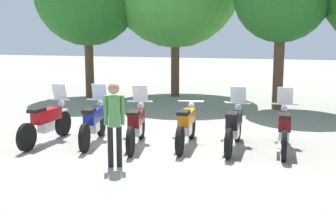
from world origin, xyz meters
TOP-DOWN VIEW (x-y plane):
  - ground_plane at (0.00, 0.00)m, footprint 80.00×80.00m
  - motorcycle_0 at (-2.73, -0.53)m, footprint 0.62×2.19m
  - motorcycle_1 at (-1.65, -0.20)m, footprint 0.76×2.15m
  - motorcycle_2 at (-0.56, -0.15)m, footprint 0.75×2.15m
  - motorcycle_3 at (0.54, 0.23)m, footprint 0.62×2.19m
  - motorcycle_4 at (1.63, 0.34)m, footprint 0.62×2.19m
  - motorcycle_5 at (2.72, 0.53)m, footprint 0.62×2.19m
  - person_0 at (-0.35, -1.73)m, footprint 0.39×0.30m

SIDE VIEW (x-z plane):
  - ground_plane at x=0.00m, z-range 0.00..0.00m
  - motorcycle_3 at x=0.54m, z-range 0.01..1.00m
  - motorcycle_0 at x=-2.73m, z-range -0.17..1.20m
  - motorcycle_1 at x=-1.65m, z-range -0.17..1.20m
  - motorcycle_2 at x=-0.56m, z-range -0.17..1.20m
  - motorcycle_4 at x=1.63m, z-range -0.17..1.20m
  - motorcycle_5 at x=2.72m, z-range -0.17..1.20m
  - person_0 at x=-0.35m, z-range 0.14..1.80m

